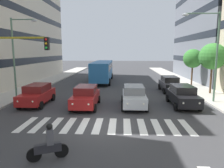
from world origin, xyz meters
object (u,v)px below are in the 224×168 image
(bus_behind_traffic, at_px, (102,69))
(street_lamp_left, at_px, (211,48))
(car_3, at_px, (37,94))
(motorcycle_with_rider, at_px, (49,145))
(car_1, at_px, (134,96))
(car_2, at_px, (86,96))
(street_lamp_right, at_px, (17,50))
(street_tree_2, at_px, (193,59))
(car_0, at_px, (183,96))
(street_tree_1, at_px, (213,57))
(car_row2_0, at_px, (170,84))

(bus_behind_traffic, relative_size, street_lamp_left, 1.38)
(car_3, bearing_deg, motorcycle_with_rider, 114.88)
(car_3, bearing_deg, bus_behind_traffic, -107.37)
(car_3, bearing_deg, car_1, 177.73)
(car_2, distance_m, street_lamp_right, 8.17)
(car_3, relative_size, street_tree_2, 0.95)
(car_0, bearing_deg, car_1, 5.42)
(car_3, bearing_deg, car_0, -179.72)
(street_tree_1, bearing_deg, street_lamp_left, 65.09)
(bus_behind_traffic, bearing_deg, street_tree_1, 144.22)
(street_tree_2, bearing_deg, car_0, 68.46)
(car_3, height_order, car_row2_0, same)
(motorcycle_with_rider, bearing_deg, street_tree_2, -121.92)
(bus_behind_traffic, xyz_separation_m, motorcycle_with_rider, (0.11, 22.79, -1.21))
(street_lamp_left, height_order, street_lamp_right, street_lamp_left)
(street_tree_2, bearing_deg, car_2, 42.76)
(car_0, height_order, car_1, same)
(car_2, relative_size, street_lamp_right, 0.60)
(street_lamp_right, relative_size, street_tree_2, 1.58)
(car_1, relative_size, street_lamp_left, 0.58)
(car_1, bearing_deg, motorcycle_with_rider, 65.25)
(car_1, bearing_deg, car_row2_0, -123.42)
(motorcycle_with_rider, relative_size, street_lamp_right, 0.22)
(car_row2_0, height_order, street_tree_1, street_tree_1)
(car_3, height_order, street_tree_2, street_tree_2)
(street_lamp_right, xyz_separation_m, street_tree_2, (-18.91, -8.59, -1.00))
(car_2, distance_m, street_tree_1, 13.78)
(car_0, bearing_deg, street_tree_2, -111.54)
(street_tree_1, height_order, street_tree_2, street_tree_1)
(car_0, xyz_separation_m, motorcycle_with_rider, (8.07, 9.09, -0.24))
(motorcycle_with_rider, bearing_deg, car_3, -65.12)
(car_2, distance_m, car_row2_0, 10.89)
(car_row2_0, bearing_deg, motorcycle_with_rider, 61.29)
(car_3, distance_m, bus_behind_traffic, 14.45)
(motorcycle_with_rider, distance_m, street_lamp_left, 15.33)
(bus_behind_traffic, bearing_deg, street_lamp_left, 129.93)
(car_3, bearing_deg, street_tree_2, -147.18)
(street_lamp_left, relative_size, street_lamp_right, 1.04)
(car_2, distance_m, street_tree_2, 16.71)
(bus_behind_traffic, xyz_separation_m, street_tree_2, (-12.11, 3.17, 1.72))
(car_2, height_order, street_lamp_left, street_lamp_left)
(car_1, height_order, car_row2_0, same)
(car_row2_0, xyz_separation_m, motorcycle_with_rider, (8.45, 15.43, -0.24))
(motorcycle_with_rider, bearing_deg, car_0, -131.57)
(car_2, height_order, car_3, same)
(car_2, bearing_deg, street_lamp_left, -170.04)
(car_row2_0, relative_size, street_lamp_right, 0.60)
(street_lamp_left, bearing_deg, bus_behind_traffic, -50.07)
(street_tree_1, bearing_deg, street_lamp_right, 8.83)
(car_2, height_order, street_lamp_right, street_lamp_right)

